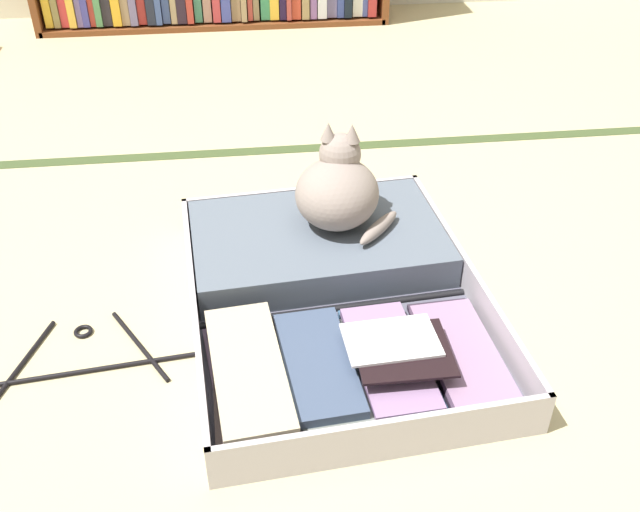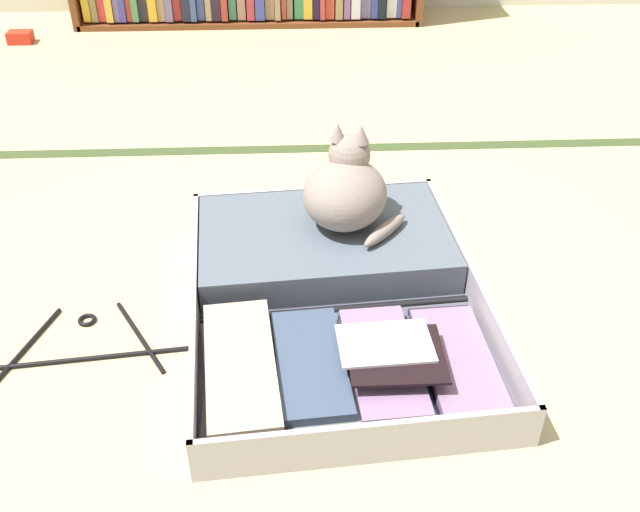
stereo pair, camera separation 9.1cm
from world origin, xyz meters
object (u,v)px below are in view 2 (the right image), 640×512
small_red_pouch (20,37)px  black_cat (347,190)px  open_suitcase (329,285)px  clothes_hanger (83,346)px

small_red_pouch → black_cat: bearing=-51.7°
open_suitcase → clothes_hanger: 0.56m
open_suitcase → black_cat: 0.24m
black_cat → small_red_pouch: bearing=128.3°
clothes_hanger → black_cat: bearing=28.9°
open_suitcase → black_cat: (0.05, 0.18, 0.14)m
black_cat → clothes_hanger: black_cat is taller
clothes_hanger → small_red_pouch: bearing=109.6°
open_suitcase → black_cat: bearing=74.2°
black_cat → clothes_hanger: size_ratio=0.59×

